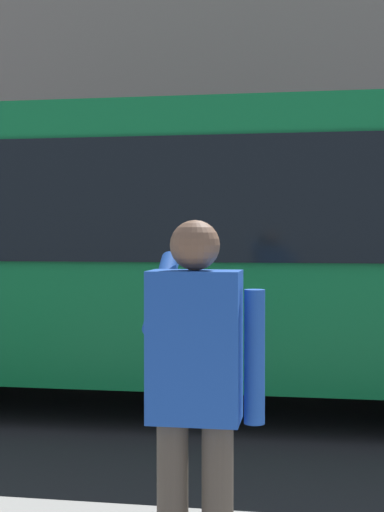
{
  "coord_description": "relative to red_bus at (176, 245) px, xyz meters",
  "views": [
    {
      "loc": [
        -0.31,
        7.76,
        1.78
      ],
      "look_at": [
        0.99,
        -0.12,
        1.56
      ],
      "focal_mm": 51.22,
      "sensor_mm": 36.0,
      "label": 1
    }
  ],
  "objects": [
    {
      "name": "building_facade_far",
      "position": [
        -1.12,
        -7.06,
        4.3
      ],
      "size": [
        28.0,
        1.55,
        12.0
      ],
      "color": "gray",
      "rests_on": "ground_plane"
    },
    {
      "name": "red_bus",
      "position": [
        0.0,
        0.0,
        0.0
      ],
      "size": [
        9.05,
        2.54,
        3.08
      ],
      "color": "#0F7238",
      "rests_on": "ground_plane"
    },
    {
      "name": "ground_plane",
      "position": [
        -1.1,
        -0.26,
        -1.68
      ],
      "size": [
        60.0,
        60.0,
        0.0
      ],
      "primitive_type": "plane",
      "color": "#232326"
    },
    {
      "name": "pedestrian_photographer",
      "position": [
        -0.91,
        4.36,
        -0.54
      ],
      "size": [
        0.53,
        0.52,
        1.7
      ],
      "color": "#4C4238",
      "rests_on": "sidewalk_curb"
    }
  ]
}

